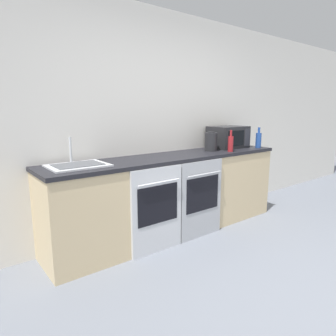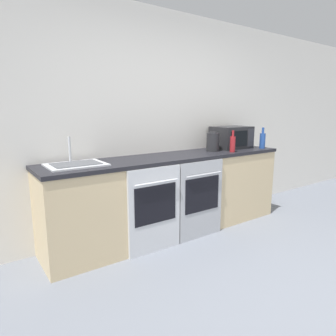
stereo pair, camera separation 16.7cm
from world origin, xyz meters
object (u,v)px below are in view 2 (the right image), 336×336
Objects in this scene: bottle_red at (233,144)px; sink at (76,164)px; kettle at (213,142)px; microwave at (231,137)px; bottle_blue at (262,140)px; oven_left at (155,210)px; oven_right at (201,199)px.

bottle_red is 0.50× the size of sink.
kettle is 0.46× the size of sink.
microwave is at bearing 10.45° from kettle.
bottle_blue is at bearing -13.20° from kettle.
oven_left is 0.90m from sink.
bottle_red is 1.11× the size of kettle.
microwave reaches higher than bottle_blue.
bottle_blue is at bearing -36.66° from microwave.
bottle_blue is 0.77m from kettle.
oven_left is at bearing 180.00° from oven_right.
sink is at bearing 153.20° from oven_left.
bottle_blue is (1.83, 0.14, 0.59)m from oven_left.
oven_right is 1.14m from microwave.
sink is at bearing 179.14° from kettle.
bottle_blue is at bearing 4.26° from oven_left.
microwave reaches higher than sink.
microwave reaches higher than bottle_red.
oven_left is at bearing -174.59° from bottle_red.
kettle is at bearing -169.55° from microwave.
bottle_red is at bearing -6.72° from sink.
kettle is at bearing -0.86° from sink.
oven_right is 0.85m from bottle_red.
oven_left is 3.17× the size of bottle_blue.
bottle_red is at bearing 10.94° from oven_right.
microwave is at bearing 45.88° from bottle_red.
bottle_red reaches higher than oven_left.
bottle_red is (0.60, 0.12, 0.59)m from oven_right.
bottle_red reaches higher than sink.
bottle_blue is (1.20, 0.14, 0.59)m from oven_right.
microwave is 2.10× the size of kettle.
sink is at bearing -178.67° from microwave.
microwave is 0.42m from kettle.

